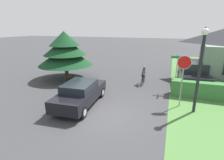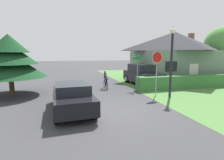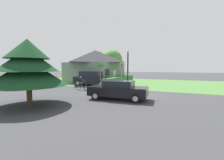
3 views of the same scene
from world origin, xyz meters
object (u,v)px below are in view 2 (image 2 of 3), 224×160
(cyclist, at_px, (106,80))
(conifer_tall_near, at_px, (9,59))
(cottage_house, at_px, (174,55))
(deciduous_tree_right, at_px, (223,46))
(street_lamp, at_px, (172,54))
(street_name_sign, at_px, (137,66))
(stop_sign, at_px, (157,65))
(parked_suv_right, at_px, (142,75))
(sedan_left_lane, at_px, (72,97))

(cyclist, bearing_deg, conifer_tall_near, 96.14)
(cottage_house, height_order, deciduous_tree_right, deciduous_tree_right)
(cottage_house, distance_m, street_lamp, 8.90)
(street_lamp, xyz_separation_m, conifer_tall_near, (-10.39, 3.39, -0.30))
(street_name_sign, bearing_deg, stop_sign, -83.72)
(street_lamp, bearing_deg, street_name_sign, 108.25)
(cottage_house, bearing_deg, street_name_sign, -141.66)
(stop_sign, xyz_separation_m, deciduous_tree_right, (12.30, 6.41, 1.70))
(parked_suv_right, distance_m, stop_sign, 4.81)
(sedan_left_lane, relative_size, parked_suv_right, 0.92)
(parked_suv_right, relative_size, street_lamp, 1.07)
(parked_suv_right, distance_m, street_lamp, 5.43)
(cyclist, xyz_separation_m, stop_sign, (2.75, -3.45, 1.45))
(deciduous_tree_right, bearing_deg, street_lamp, -148.99)
(parked_suv_right, xyz_separation_m, deciduous_tree_right, (11.26, 1.87, 2.93))
(street_lamp, height_order, deciduous_tree_right, deciduous_tree_right)
(stop_sign, bearing_deg, street_lamp, 139.18)
(sedan_left_lane, relative_size, stop_sign, 1.49)
(stop_sign, bearing_deg, cyclist, -56.49)
(sedan_left_lane, bearing_deg, parked_suv_right, -50.67)
(sedan_left_lane, xyz_separation_m, deciduous_tree_right, (17.97, 8.16, 3.14))
(street_name_sign, distance_m, deciduous_tree_right, 13.30)
(sedan_left_lane, distance_m, parked_suv_right, 9.20)
(stop_sign, bearing_deg, street_name_sign, -88.79)
(sedan_left_lane, xyz_separation_m, street_name_sign, (5.39, 4.34, 1.17))
(street_lamp, bearing_deg, parked_suv_right, 86.72)
(deciduous_tree_right, bearing_deg, parked_suv_right, -170.56)
(cottage_house, bearing_deg, parked_suv_right, -151.20)
(cottage_house, bearing_deg, street_lamp, -120.77)
(stop_sign, distance_m, conifer_tall_near, 10.06)
(street_name_sign, height_order, deciduous_tree_right, deciduous_tree_right)
(cottage_house, height_order, conifer_tall_near, cottage_house)
(cyclist, distance_m, parked_suv_right, 3.95)
(sedan_left_lane, height_order, parked_suv_right, parked_suv_right)
(stop_sign, xyz_separation_m, street_lamp, (0.75, -0.54, 0.68))
(deciduous_tree_right, bearing_deg, cyclist, -168.86)
(street_lamp, bearing_deg, stop_sign, 144.25)
(parked_suv_right, bearing_deg, cyclist, 103.09)
(cottage_house, xyz_separation_m, deciduous_tree_right, (6.41, -0.31, 1.12))
(street_lamp, distance_m, deciduous_tree_right, 13.52)
(cyclist, distance_m, stop_sign, 4.64)
(parked_suv_right, bearing_deg, street_name_sign, 142.82)
(cyclist, xyz_separation_m, parked_suv_right, (3.79, 1.09, 0.23))
(parked_suv_right, distance_m, deciduous_tree_right, 11.79)
(street_lamp, xyz_separation_m, street_name_sign, (-1.03, 3.13, -0.95))
(street_name_sign, bearing_deg, sedan_left_lane, -141.16)
(cyclist, relative_size, parked_suv_right, 0.36)
(sedan_left_lane, bearing_deg, street_lamp, -83.11)
(street_lamp, height_order, conifer_tall_near, street_lamp)
(cyclist, height_order, deciduous_tree_right, deciduous_tree_right)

